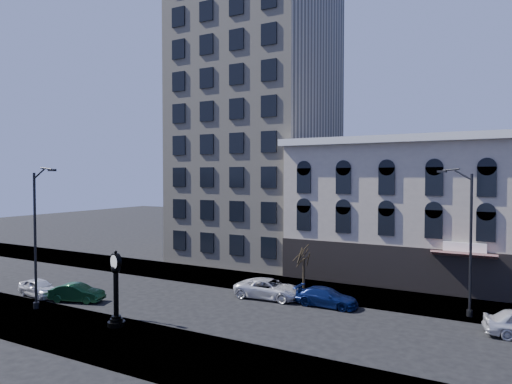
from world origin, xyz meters
The scene contains 13 objects.
ground centered at (0.00, 0.00, 0.00)m, with size 160.00×160.00×0.00m, color black.
sidewalk_far centered at (0.00, 8.00, 0.06)m, with size 160.00×6.00×0.12m, color gray.
sidewalk_near centered at (0.00, -8.00, 0.06)m, with size 160.00×6.00×0.12m, color gray.
cream_tower centered at (-6.11, 18.88, 19.32)m, with size 15.90×15.40×42.50m.
victorian_row centered at (12.00, 15.89, 6.00)m, with size 22.60×11.19×12.50m.
street_clock centered at (-1.90, -6.46, 2.20)m, with size 1.04×1.04×4.60m.
street_lamp_near centered at (-8.74, -6.47, 7.56)m, with size 2.55×0.39×9.86m.
street_lamp_far centered at (16.02, 6.17, 7.50)m, with size 2.49×0.88×9.78m.
bare_tree_far centered at (4.81, 6.69, 3.28)m, with size 2.44×2.44×4.19m.
car_near_a centered at (-12.55, -4.04, 0.67)m, with size 1.57×3.91×1.33m, color silver.
car_near_b centered at (-8.81, -3.61, 0.65)m, with size 1.37×3.92×1.29m, color #143F1E.
car_far_a centered at (3.10, 3.99, 0.72)m, with size 2.39×5.18×1.44m, color silver.
car_far_b centered at (7.65, 4.07, 0.65)m, with size 1.83×4.50×1.31m, color #0C194C.
Camera 1 is at (18.72, -26.28, 9.21)m, focal length 32.00 mm.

